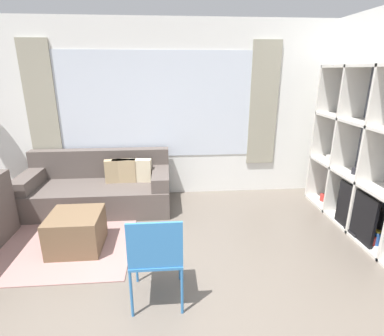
{
  "coord_description": "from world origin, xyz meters",
  "views": [
    {
      "loc": [
        0.17,
        -1.82,
        1.97
      ],
      "look_at": [
        0.45,
        1.58,
        0.85
      ],
      "focal_mm": 28.0,
      "sensor_mm": 36.0,
      "label": 1
    }
  ],
  "objects": [
    {
      "name": "wall_back",
      "position": [
        0.0,
        2.9,
        1.36
      ],
      "size": [
        6.72,
        0.11,
        2.7
      ],
      "color": "white",
      "rests_on": "ground_plane"
    },
    {
      "name": "ottoman",
      "position": [
        -0.9,
        1.3,
        0.22
      ],
      "size": [
        0.57,
        0.57,
        0.43
      ],
      "color": "brown",
      "rests_on": "ground_plane"
    },
    {
      "name": "shelving_unit",
      "position": [
        2.61,
        1.35,
        0.98
      ],
      "size": [
        0.37,
        2.39,
        2.04
      ],
      "color": "#515660",
      "rests_on": "ground_plane"
    },
    {
      "name": "folding_chair",
      "position": [
        0.05,
        0.35,
        0.52
      ],
      "size": [
        0.44,
        0.46,
        0.86
      ],
      "rotation": [
        0.0,
        0.0,
        3.14
      ],
      "color": "#3375B7",
      "rests_on": "ground_plane"
    },
    {
      "name": "ground_plane",
      "position": [
        0.0,
        0.0,
        0.0
      ],
      "size": [
        16.0,
        16.0,
        0.0
      ],
      "primitive_type": "plane",
      "color": "#665B51"
    },
    {
      "name": "area_rug",
      "position": [
        -1.36,
        1.48,
        0.01
      ],
      "size": [
        2.14,
        1.66,
        0.01
      ],
      "primitive_type": "cube",
      "color": "gray",
      "rests_on": "ground_plane"
    },
    {
      "name": "couch_main",
      "position": [
        -0.86,
        2.41,
        0.29
      ],
      "size": [
        2.1,
        0.92,
        0.81
      ],
      "color": "#564C47",
      "rests_on": "ground_plane"
    }
  ]
}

